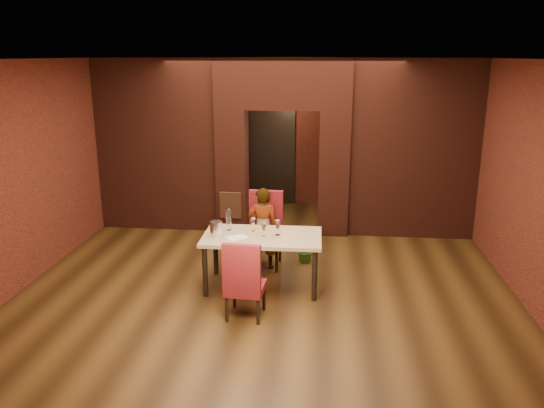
{
  "coord_description": "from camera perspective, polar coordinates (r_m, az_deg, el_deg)",
  "views": [
    {
      "loc": [
        0.8,
        -7.64,
        3.26
      ],
      "look_at": [
        0.01,
        0.0,
        1.08
      ],
      "focal_mm": 35.0,
      "sensor_mm": 36.0,
      "label": 1
    }
  ],
  "objects": [
    {
      "name": "floor",
      "position": [
        8.34,
        -0.05,
        -7.18
      ],
      "size": [
        8.0,
        8.0,
        0.0
      ],
      "primitive_type": "plane",
      "color": "#412810",
      "rests_on": "ground"
    },
    {
      "name": "ceiling",
      "position": [
        7.68,
        -0.05,
        15.37
      ],
      "size": [
        7.0,
        8.0,
        0.04
      ],
      "primitive_type": "cube",
      "color": "silver",
      "rests_on": "ground"
    },
    {
      "name": "wall_back",
      "position": [
        11.78,
        2.0,
        7.71
      ],
      "size": [
        7.0,
        0.04,
        3.2
      ],
      "primitive_type": "cube",
      "color": "maroon",
      "rests_on": "ground"
    },
    {
      "name": "wall_front",
      "position": [
        4.08,
        -5.98,
        -8.29
      ],
      "size": [
        7.0,
        0.04,
        3.2
      ],
      "primitive_type": "cube",
      "color": "maroon",
      "rests_on": "ground"
    },
    {
      "name": "wall_left",
      "position": [
        8.92,
        -23.07,
        3.82
      ],
      "size": [
        0.04,
        8.0,
        3.2
      ],
      "primitive_type": "cube",
      "color": "maroon",
      "rests_on": "ground"
    },
    {
      "name": "wall_right",
      "position": [
        8.27,
        24.88,
        2.76
      ],
      "size": [
        0.04,
        8.0,
        3.2
      ],
      "primitive_type": "cube",
      "color": "maroon",
      "rests_on": "ground"
    },
    {
      "name": "pillar_left",
      "position": [
        10.02,
        -4.27,
        3.62
      ],
      "size": [
        0.55,
        0.55,
        2.3
      ],
      "primitive_type": "cube",
      "color": "maroon",
      "rests_on": "ground"
    },
    {
      "name": "pillar_right",
      "position": [
        9.87,
        6.67,
        3.36
      ],
      "size": [
        0.55,
        0.55,
        2.3
      ],
      "primitive_type": "cube",
      "color": "maroon",
      "rests_on": "ground"
    },
    {
      "name": "lintel",
      "position": [
        9.68,
        1.21,
        12.8
      ],
      "size": [
        2.45,
        0.55,
        0.9
      ],
      "primitive_type": "cube",
      "color": "maroon",
      "rests_on": "ground"
    },
    {
      "name": "wing_wall_left",
      "position": [
        10.28,
        -12.15,
        6.17
      ],
      "size": [
        2.28,
        0.35,
        3.2
      ],
      "primitive_type": "cube",
      "color": "maroon",
      "rests_on": "ground"
    },
    {
      "name": "wing_wall_right",
      "position": [
        9.9,
        14.99,
        5.63
      ],
      "size": [
        2.28,
        0.35,
        3.2
      ],
      "primitive_type": "cube",
      "color": "maroon",
      "rests_on": "ground"
    },
    {
      "name": "vent_panel",
      "position": [
        9.88,
        -4.5,
        -0.15
      ],
      "size": [
        0.4,
        0.03,
        0.5
      ],
      "primitive_type": "cube",
      "color": "#A3532F",
      "rests_on": "ground"
    },
    {
      "name": "rear_door",
      "position": [
        11.85,
        0.01,
        5.07
      ],
      "size": [
        0.9,
        0.08,
        2.1
      ],
      "primitive_type": "cube",
      "color": "black",
      "rests_on": "ground"
    },
    {
      "name": "rear_door_frame",
      "position": [
        11.81,
        -0.01,
        5.03
      ],
      "size": [
        1.02,
        0.04,
        2.22
      ],
      "primitive_type": "cube",
      "color": "black",
      "rests_on": "ground"
    },
    {
      "name": "dining_table",
      "position": [
        7.66,
        -1.05,
        -6.16
      ],
      "size": [
        1.69,
        0.97,
        0.79
      ],
      "primitive_type": "cube",
      "rotation": [
        0.0,
        0.0,
        0.02
      ],
      "color": "tan",
      "rests_on": "ground"
    },
    {
      "name": "chair_far",
      "position": [
        8.32,
        -0.86,
        -2.88
      ],
      "size": [
        0.56,
        0.56,
        1.19
      ],
      "primitive_type": "cube",
      "rotation": [
        0.0,
        0.0,
        -0.03
      ],
      "color": "maroon",
      "rests_on": "ground"
    },
    {
      "name": "chair_near",
      "position": [
        6.79,
        -2.88,
        -7.97
      ],
      "size": [
        0.51,
        0.51,
        1.05
      ],
      "primitive_type": "cube",
      "rotation": [
        0.0,
        0.0,
        3.07
      ],
      "color": "maroon",
      "rests_on": "ground"
    },
    {
      "name": "person_seated",
      "position": [
        8.24,
        -0.99,
        -2.63
      ],
      "size": [
        0.47,
        0.31,
        1.3
      ],
      "primitive_type": "imported",
      "rotation": [
        0.0,
        0.0,
        3.14
      ],
      "color": "white",
      "rests_on": "ground"
    },
    {
      "name": "wine_glass_a",
      "position": [
        7.68,
        -2.05,
        -2.23
      ],
      "size": [
        0.08,
        0.08,
        0.19
      ],
      "primitive_type": null,
      "color": "white",
      "rests_on": "dining_table"
    },
    {
      "name": "wine_glass_b",
      "position": [
        7.46,
        -0.88,
        -2.81
      ],
      "size": [
        0.08,
        0.08,
        0.19
      ],
      "primitive_type": null,
      "color": "white",
      "rests_on": "dining_table"
    },
    {
      "name": "wine_glass_c",
      "position": [
        7.49,
        0.6,
        -2.58
      ],
      "size": [
        0.09,
        0.09,
        0.22
      ],
      "primitive_type": null,
      "color": "white",
      "rests_on": "dining_table"
    },
    {
      "name": "tasting_sheet",
      "position": [
        7.45,
        -3.74,
        -3.6
      ],
      "size": [
        0.33,
        0.32,
        0.0
      ],
      "primitive_type": "cube",
      "rotation": [
        0.0,
        0.0,
        0.63
      ],
      "color": "silver",
      "rests_on": "dining_table"
    },
    {
      "name": "wine_bucket",
      "position": [
        7.5,
        -6.03,
        -2.66
      ],
      "size": [
        0.17,
        0.17,
        0.21
      ],
      "primitive_type": "cylinder",
      "color": "silver",
      "rests_on": "dining_table"
    },
    {
      "name": "water_bottle",
      "position": [
        7.73,
        -4.69,
        -1.63
      ],
      "size": [
        0.08,
        0.08,
        0.33
      ],
      "primitive_type": "cylinder",
      "color": "white",
      "rests_on": "dining_table"
    },
    {
      "name": "potted_plant",
      "position": [
        8.64,
        3.68,
        -4.91
      ],
      "size": [
        0.48,
        0.46,
        0.41
      ],
      "primitive_type": "imported",
      "rotation": [
        0.0,
        0.0,
        0.47
      ],
      "color": "#2C5E19",
      "rests_on": "ground"
    }
  ]
}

